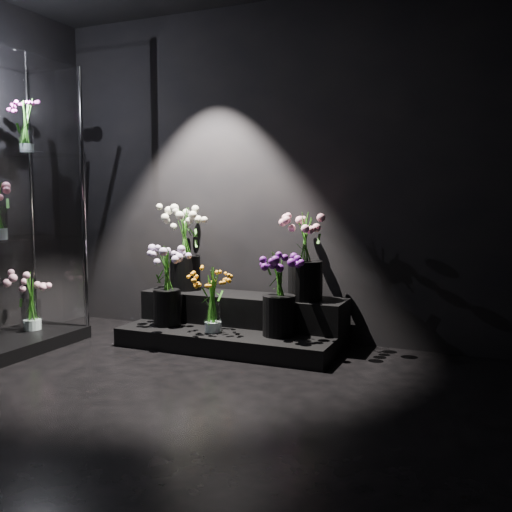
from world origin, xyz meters
The scene contains 11 objects.
floor centered at (0.00, 0.00, 0.00)m, with size 4.00×4.00×0.00m, color black.
wall_back centered at (0.00, 2.00, 1.40)m, with size 4.00×4.00×0.00m, color black.
display_riser centered at (-0.13, 1.65, 0.16)m, with size 1.75×0.78×0.39m.
display_case centered at (-1.67, 0.82, 1.13)m, with size 0.61×1.02×2.25m.
bouquet_orange_bells centered at (-0.21, 1.38, 0.41)m, with size 0.31×0.31×0.51m.
bouquet_lilac centered at (-0.68, 1.45, 0.52)m, with size 0.34×0.34×0.65m.
bouquet_purple centered at (0.30, 1.48, 0.50)m, with size 0.40×0.40×0.63m.
bouquet_cream_roses centered at (-0.70, 1.80, 0.78)m, with size 0.40×0.40×0.70m.
bouquet_pink_roses centered at (0.42, 1.73, 0.78)m, with size 0.46×0.46×0.69m.
bouquet_case_magenta centered at (-1.62, 0.95, 1.76)m, with size 0.27×0.27×0.42m.
bouquet_case_base_pink centered at (-1.71, 1.02, 0.36)m, with size 0.35×0.35×0.48m.
Camera 1 is at (1.82, -2.51, 1.20)m, focal length 40.00 mm.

